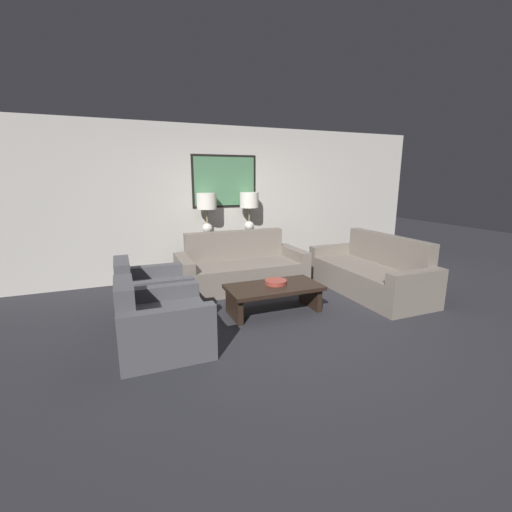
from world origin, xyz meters
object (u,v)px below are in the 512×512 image
table_lamp_left (207,206)px  coffee_table (274,292)px  couch_by_side (371,274)px  decorative_bowl (276,282)px  console_table (229,255)px  table_lamp_right (249,205)px  armchair_near_back_wall (151,295)px  couch_by_back_wall (241,269)px  armchair_near_camera (161,325)px

table_lamp_left → coffee_table: 2.15m
couch_by_side → decorative_bowl: 1.73m
console_table → table_lamp_right: 0.98m
console_table → table_lamp_left: size_ratio=1.85×
table_lamp_right → armchair_near_back_wall: (-1.88, -1.36, -1.02)m
table_lamp_right → coffee_table: size_ratio=0.57×
console_table → armchair_near_back_wall: bearing=-137.7°
console_table → table_lamp_left: (-0.39, 0.00, 0.90)m
couch_by_back_wall → coffee_table: size_ratio=1.65×
couch_by_side → armchair_near_back_wall: 3.31m
table_lamp_left → couch_by_side: 2.92m
decorative_bowl → armchair_near_camera: size_ratio=0.33×
couch_by_back_wall → armchair_near_camera: bearing=-131.2°
couch_by_side → coffee_table: (-1.77, -0.20, -0.01)m
coffee_table → armchair_near_camera: size_ratio=1.38×
table_lamp_left → couch_by_side: size_ratio=0.35×
couch_by_side → coffee_table: bearing=-173.5°
armchair_near_camera → couch_by_back_wall: bearing=48.8°
table_lamp_left → table_lamp_right: size_ratio=1.00×
couch_by_back_wall → couch_by_side: (1.80, -1.02, 0.00)m
console_table → coffee_table: bearing=-89.1°
decorative_bowl → armchair_near_back_wall: size_ratio=0.33×
couch_by_back_wall → armchair_near_camera: size_ratio=2.29×
couch_by_side → couch_by_back_wall: bearing=150.5°
table_lamp_right → couch_by_back_wall: 1.25m
coffee_table → table_lamp_right: bearing=79.0°
coffee_table → armchair_near_camera: bearing=-162.2°
table_lamp_right → couch_by_back_wall: bearing=-121.7°
coffee_table → decorative_bowl: (0.05, 0.05, 0.12)m
couch_by_back_wall → decorative_bowl: couch_by_back_wall is taller
table_lamp_right → armchair_near_camera: bearing=-128.8°
coffee_table → armchair_near_camera: (-1.52, -0.49, -0.00)m
console_table → armchair_near_back_wall: 2.03m
console_table → couch_by_side: size_ratio=0.64×
table_lamp_right → couch_by_side: size_ratio=0.35×
couch_by_back_wall → coffee_table: (0.03, -1.22, -0.01)m
console_table → armchair_near_back_wall: console_table is taller
couch_by_back_wall → coffee_table: couch_by_back_wall is taller
console_table → armchair_near_back_wall: (-1.50, -1.36, -0.12)m
table_lamp_right → armchair_near_camera: table_lamp_right is taller
table_lamp_right → couch_by_side: bearing=-49.4°
table_lamp_left → couch_by_back_wall: table_lamp_left is taller
coffee_table → armchair_near_back_wall: size_ratio=1.38×
table_lamp_left → armchair_near_camera: size_ratio=0.79×
couch_by_back_wall → couch_by_side: size_ratio=1.00×
couch_by_back_wall → armchair_near_back_wall: size_ratio=2.29×
console_table → coffee_table: (0.03, -1.85, -0.12)m
couch_by_back_wall → armchair_near_back_wall: (-1.50, -0.73, -0.02)m
armchair_near_camera → couch_by_side: bearing=11.8°
console_table → table_lamp_left: table_lamp_left is taller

